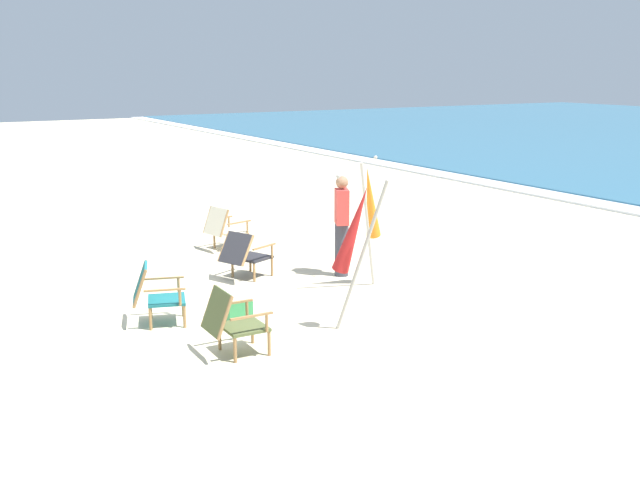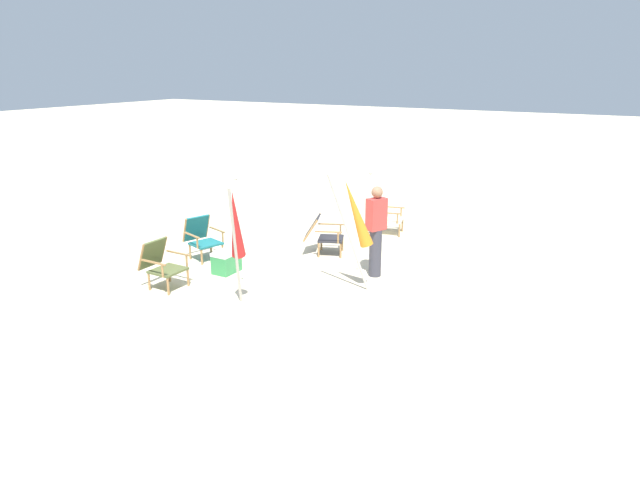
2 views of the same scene
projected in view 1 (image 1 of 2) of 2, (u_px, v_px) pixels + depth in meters
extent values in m
plane|color=beige|center=(216.00, 303.00, 10.75)|extent=(80.00, 80.00, 0.00)
cube|color=#28282D|center=(252.00, 257.00, 12.04)|extent=(0.67, 0.64, 0.04)
cube|color=#28282D|center=(236.00, 248.00, 11.70)|extent=(0.57, 0.47, 0.46)
cylinder|color=olive|center=(250.00, 262.00, 12.38)|extent=(0.04, 0.04, 0.32)
cylinder|color=olive|center=(272.00, 266.00, 12.11)|extent=(0.04, 0.04, 0.32)
cylinder|color=olive|center=(232.00, 267.00, 12.04)|extent=(0.04, 0.04, 0.32)
cylinder|color=olive|center=(254.00, 272.00, 11.77)|extent=(0.04, 0.04, 0.32)
cube|color=olive|center=(238.00, 242.00, 12.14)|extent=(0.24, 0.50, 0.02)
cylinder|color=olive|center=(246.00, 246.00, 12.31)|extent=(0.04, 0.04, 0.22)
cube|color=olive|center=(264.00, 247.00, 11.81)|extent=(0.24, 0.50, 0.02)
cylinder|color=olive|center=(272.00, 251.00, 11.98)|extent=(0.04, 0.04, 0.22)
cylinder|color=olive|center=(224.00, 246.00, 11.84)|extent=(0.16, 0.30, 0.46)
cylinder|color=olive|center=(248.00, 251.00, 11.55)|extent=(0.16, 0.30, 0.46)
cube|color=#196066|center=(167.00, 300.00, 9.84)|extent=(0.64, 0.62, 0.04)
cube|color=#196066|center=(140.00, 283.00, 9.72)|extent=(0.53, 0.35, 0.50)
cylinder|color=olive|center=(183.00, 305.00, 10.14)|extent=(0.04, 0.04, 0.32)
cylinder|color=olive|center=(184.00, 316.00, 9.70)|extent=(0.04, 0.04, 0.32)
cylinder|color=olive|center=(151.00, 307.00, 10.05)|extent=(0.04, 0.04, 0.32)
cylinder|color=olive|center=(150.00, 318.00, 9.61)|extent=(0.04, 0.04, 0.32)
cube|color=olive|center=(164.00, 278.00, 10.05)|extent=(0.20, 0.51, 0.02)
cylinder|color=olive|center=(179.00, 285.00, 10.12)|extent=(0.04, 0.04, 0.22)
cube|color=olive|center=(165.00, 290.00, 9.52)|extent=(0.20, 0.51, 0.02)
cylinder|color=olive|center=(180.00, 297.00, 9.58)|extent=(0.04, 0.04, 0.22)
cylinder|color=olive|center=(140.00, 278.00, 9.96)|extent=(0.10, 0.21, 0.50)
cylinder|color=olive|center=(140.00, 289.00, 9.47)|extent=(0.10, 0.21, 0.50)
cube|color=beige|center=(231.00, 232.00, 13.91)|extent=(0.62, 0.59, 0.04)
cube|color=beige|center=(216.00, 222.00, 13.63)|extent=(0.53, 0.34, 0.50)
cylinder|color=olive|center=(233.00, 236.00, 14.25)|extent=(0.04, 0.04, 0.32)
cylinder|color=olive|center=(248.00, 240.00, 13.93)|extent=(0.04, 0.04, 0.32)
cylinder|color=olive|center=(214.00, 240.00, 13.96)|extent=(0.04, 0.04, 0.32)
cylinder|color=olive|center=(230.00, 244.00, 13.63)|extent=(0.04, 0.04, 0.32)
cube|color=olive|center=(221.00, 218.00, 14.04)|extent=(0.16, 0.52, 0.02)
cylinder|color=olive|center=(229.00, 222.00, 14.19)|extent=(0.04, 0.04, 0.22)
cube|color=olive|center=(239.00, 222.00, 13.65)|extent=(0.16, 0.52, 0.02)
cylinder|color=olive|center=(247.00, 227.00, 13.80)|extent=(0.04, 0.04, 0.22)
cylinder|color=olive|center=(208.00, 220.00, 13.80)|extent=(0.09, 0.23, 0.50)
cylinder|color=olive|center=(224.00, 224.00, 13.45)|extent=(0.09, 0.23, 0.50)
cube|color=#515B33|center=(244.00, 327.00, 8.82)|extent=(0.53, 0.49, 0.04)
cube|color=#515B33|center=(217.00, 312.00, 8.60)|extent=(0.50, 0.23, 0.50)
cylinder|color=olive|center=(253.00, 331.00, 9.15)|extent=(0.04, 0.04, 0.32)
cylinder|color=olive|center=(269.00, 343.00, 8.76)|extent=(0.04, 0.04, 0.32)
cylinder|color=olive|center=(220.00, 337.00, 8.95)|extent=(0.04, 0.04, 0.32)
cylinder|color=olive|center=(235.00, 349.00, 8.55)|extent=(0.04, 0.04, 0.32)
cube|color=olive|center=(232.00, 303.00, 8.99)|extent=(0.05, 0.53, 0.02)
cylinder|color=olive|center=(247.00, 309.00, 9.11)|extent=(0.04, 0.04, 0.22)
cube|color=olive|center=(252.00, 316.00, 8.52)|extent=(0.05, 0.53, 0.02)
cylinder|color=olive|center=(267.00, 323.00, 8.63)|extent=(0.04, 0.04, 0.22)
cylinder|color=olive|center=(209.00, 306.00, 8.82)|extent=(0.04, 0.22, 0.50)
cylinder|color=olive|center=(225.00, 318.00, 8.38)|extent=(0.04, 0.22, 0.50)
cylinder|color=#B7B2A8|center=(361.00, 257.00, 9.32)|extent=(0.64, 0.39, 2.00)
cone|color=red|center=(353.00, 229.00, 9.30)|extent=(0.61, 0.47, 1.16)
sphere|color=#B7B2A8|center=(338.00, 176.00, 9.26)|extent=(0.06, 0.06, 0.06)
cylinder|color=#B7B2A8|center=(368.00, 226.00, 11.16)|extent=(0.48, 0.60, 2.00)
cone|color=orange|center=(370.00, 202.00, 11.19)|extent=(0.53, 0.60, 1.16)
sphere|color=#B7B2A8|center=(376.00, 157.00, 11.24)|extent=(0.06, 0.06, 0.06)
cylinder|color=#383842|center=(342.00, 250.00, 12.07)|extent=(0.22, 0.22, 0.86)
cube|color=#D13D38|center=(342.00, 207.00, 11.91)|extent=(0.39, 0.32, 0.56)
sphere|color=#9E7051|center=(342.00, 182.00, 11.82)|extent=(0.20, 0.20, 0.20)
cube|color=#338C4C|center=(234.00, 309.00, 9.95)|extent=(0.48, 0.34, 0.34)
cube|color=white|center=(234.00, 294.00, 9.90)|extent=(0.49, 0.35, 0.06)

